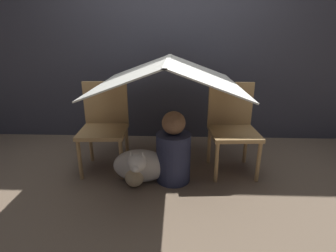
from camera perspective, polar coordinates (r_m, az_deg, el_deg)
ground_plane at (r=2.55m, az=-0.12°, el=-11.08°), size 8.80×8.80×0.00m
wall_back at (r=3.29m, az=0.65°, el=18.59°), size 7.00×0.05×2.50m
chair_left at (r=2.66m, az=-13.65°, el=0.69°), size 0.46×0.46×0.85m
chair_right at (r=2.61m, az=13.81°, el=0.36°), size 0.47×0.47×0.85m
sheet_canopy at (r=2.37m, az=0.00°, el=11.54°), size 1.26×1.29×0.24m
person_front at (r=2.38m, az=1.19°, el=-5.66°), size 0.31×0.31×0.67m
dog at (r=2.40m, az=-6.10°, el=-8.51°), size 0.50×0.40×0.39m
plush_toy at (r=2.39m, az=-7.32°, el=-10.53°), size 0.17×0.17×0.27m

